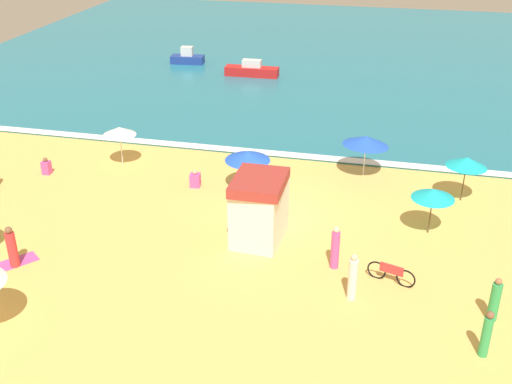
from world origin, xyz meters
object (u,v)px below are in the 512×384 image
at_px(beachgoer_7, 486,335).
at_px(beach_umbrella_8, 366,141).
at_px(small_boat_0, 187,58).
at_px(beachgoer_4, 495,301).
at_px(beach_umbrella_6, 248,156).
at_px(lifeguard_cabana, 259,209).
at_px(beachgoer_5, 12,248).
at_px(beachgoer_3, 353,278).
at_px(beachgoer_8, 46,167).
at_px(beachgoer_10, 195,180).
at_px(beach_umbrella_5, 433,194).
at_px(small_boat_1, 252,70).
at_px(beach_umbrella_1, 467,162).
at_px(parked_bicycle, 391,273).
at_px(beach_umbrella_2, 119,131).
at_px(beachgoer_6, 335,248).

bearing_deg(beachgoer_7, beach_umbrella_8, 110.52).
bearing_deg(small_boat_0, beachgoer_7, -56.63).
bearing_deg(beachgoer_4, beach_umbrella_6, 143.22).
xyz_separation_m(lifeguard_cabana, beachgoer_5, (-8.55, -4.00, -0.61)).
relative_size(beachgoer_3, small_boat_0, 0.68).
height_order(beachgoer_5, small_boat_0, beachgoer_5).
xyz_separation_m(beach_umbrella_8, beachgoer_3, (0.40, -10.30, -0.98)).
height_order(beachgoer_3, beachgoer_8, beachgoer_3).
height_order(beachgoer_8, beachgoer_10, beachgoer_8).
bearing_deg(beachgoer_4, beach_umbrella_5, 110.20).
distance_m(lifeguard_cabana, beach_umbrella_8, 8.02).
height_order(beach_umbrella_6, beachgoer_8, beach_umbrella_6).
bearing_deg(beachgoer_5, beach_umbrella_6, 50.07).
distance_m(lifeguard_cabana, beachgoer_3, 5.15).
bearing_deg(beach_umbrella_6, beachgoer_7, -44.23).
height_order(beach_umbrella_6, beachgoer_3, beach_umbrella_6).
bearing_deg(small_boat_1, lifeguard_cabana, -75.73).
xyz_separation_m(beach_umbrella_1, small_boat_0, (-19.63, 19.28, -1.37)).
xyz_separation_m(parked_bicycle, beachgoer_5, (-13.87, -2.15, 0.42)).
relative_size(beach_umbrella_2, beachgoer_5, 1.22).
distance_m(beach_umbrella_1, beach_umbrella_6, 9.79).
relative_size(beachgoer_4, beachgoer_10, 1.94).
relative_size(beachgoer_4, beachgoer_8, 1.88).
distance_m(beach_umbrella_5, beachgoer_10, 11.01).
distance_m(beach_umbrella_1, beachgoer_6, 8.49).
xyz_separation_m(lifeguard_cabana, beach_umbrella_1, (8.17, 5.46, 0.49)).
xyz_separation_m(beachgoer_5, beachgoer_6, (11.76, 2.66, 0.03)).
height_order(beach_umbrella_1, beachgoer_10, beach_umbrella_1).
relative_size(beach_umbrella_1, beachgoer_4, 1.57).
bearing_deg(beachgoer_4, small_boat_0, 125.69).
distance_m(beachgoer_5, beachgoer_7, 16.83).
height_order(beach_umbrella_2, small_boat_1, beach_umbrella_2).
xyz_separation_m(beach_umbrella_1, beachgoer_10, (-12.22, -1.38, -1.55)).
xyz_separation_m(beach_umbrella_5, beach_umbrella_8, (-3.05, 5.02, 0.04)).
bearing_deg(beachgoer_8, beach_umbrella_8, 12.48).
distance_m(beach_umbrella_5, beachgoer_5, 16.45).
xyz_separation_m(parked_bicycle, small_boat_0, (-16.78, 26.59, 0.15)).
relative_size(beach_umbrella_8, parked_bicycle, 1.81).
relative_size(parked_bicycle, beachgoer_8, 2.02).
xyz_separation_m(beachgoer_6, beachgoer_7, (5.03, -3.83, -0.04)).
distance_m(parked_bicycle, beachgoer_3, 1.90).
height_order(beach_umbrella_8, small_boat_0, beach_umbrella_8).
bearing_deg(beachgoer_6, beach_umbrella_1, 53.90).
distance_m(beachgoer_4, beachgoer_7, 1.94).
bearing_deg(beachgoer_4, beachgoer_3, 178.51).
relative_size(beach_umbrella_8, beachgoer_5, 1.88).
bearing_deg(beach_umbrella_5, beachgoer_5, -158.11).
xyz_separation_m(lifeguard_cabana, beach_umbrella_2, (-8.47, 5.65, 0.42)).
bearing_deg(beachgoer_4, beachgoer_6, 160.44).
xyz_separation_m(beachgoer_3, beachgoer_4, (4.64, -0.12, -0.09)).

